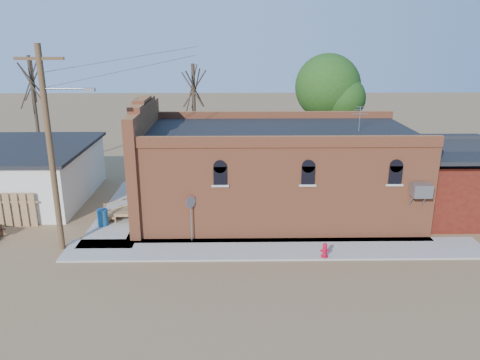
{
  "coord_description": "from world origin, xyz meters",
  "views": [
    {
      "loc": [
        -0.42,
        -18.32,
        9.34
      ],
      "look_at": [
        -0.06,
        3.85,
        2.4
      ],
      "focal_mm": 35.0,
      "sensor_mm": 36.0,
      "label": 1
    }
  ],
  "objects_px": {
    "utility_pole": "(51,146)",
    "stop_sign": "(191,206)",
    "fire_hydrant": "(325,250)",
    "trash_barrel": "(103,217)",
    "brick_bar": "(272,172)"
  },
  "relations": [
    {
      "from": "brick_bar",
      "to": "utility_pole",
      "type": "relative_size",
      "value": 1.82
    },
    {
      "from": "stop_sign",
      "to": "trash_barrel",
      "type": "relative_size",
      "value": 2.64
    },
    {
      "from": "brick_bar",
      "to": "stop_sign",
      "type": "distance_m",
      "value": 5.47
    },
    {
      "from": "fire_hydrant",
      "to": "trash_barrel",
      "type": "bearing_deg",
      "value": 137.86
    },
    {
      "from": "utility_pole",
      "to": "stop_sign",
      "type": "height_order",
      "value": "utility_pole"
    },
    {
      "from": "brick_bar",
      "to": "fire_hydrant",
      "type": "relative_size",
      "value": 24.94
    },
    {
      "from": "utility_pole",
      "to": "fire_hydrant",
      "type": "height_order",
      "value": "utility_pole"
    },
    {
      "from": "stop_sign",
      "to": "trash_barrel",
      "type": "bearing_deg",
      "value": 136.32
    },
    {
      "from": "fire_hydrant",
      "to": "trash_barrel",
      "type": "relative_size",
      "value": 0.78
    },
    {
      "from": "stop_sign",
      "to": "utility_pole",
      "type": "bearing_deg",
      "value": 164.59
    },
    {
      "from": "brick_bar",
      "to": "utility_pole",
      "type": "xyz_separation_m",
      "value": [
        -9.79,
        -4.29,
        2.43
      ]
    },
    {
      "from": "utility_pole",
      "to": "stop_sign",
      "type": "relative_size",
      "value": 4.05
    },
    {
      "from": "utility_pole",
      "to": "trash_barrel",
      "type": "bearing_deg",
      "value": 65.7
    },
    {
      "from": "utility_pole",
      "to": "trash_barrel",
      "type": "height_order",
      "value": "utility_pole"
    },
    {
      "from": "brick_bar",
      "to": "stop_sign",
      "type": "height_order",
      "value": "brick_bar"
    }
  ]
}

